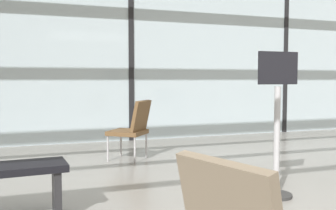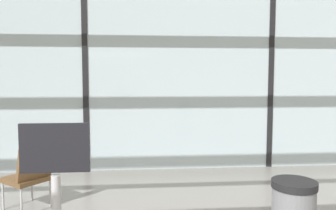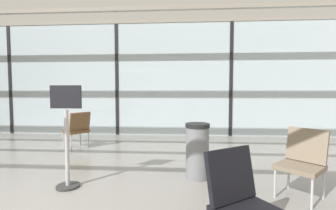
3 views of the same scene
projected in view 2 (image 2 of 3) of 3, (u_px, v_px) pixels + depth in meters
glass_curtain_wall at (86, 78)px, 6.04m from camera, size 14.00×0.08×3.44m
window_mullion_1 at (86, 78)px, 6.04m from camera, size 0.10×0.12×3.44m
window_mullion_2 at (270, 78)px, 6.34m from camera, size 0.10×0.12×3.44m
parked_airplane at (152, 74)px, 12.23m from camera, size 14.06×3.79×3.79m
lounge_chair_1 at (30, 173)px, 4.29m from camera, size 0.71×0.70×0.87m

